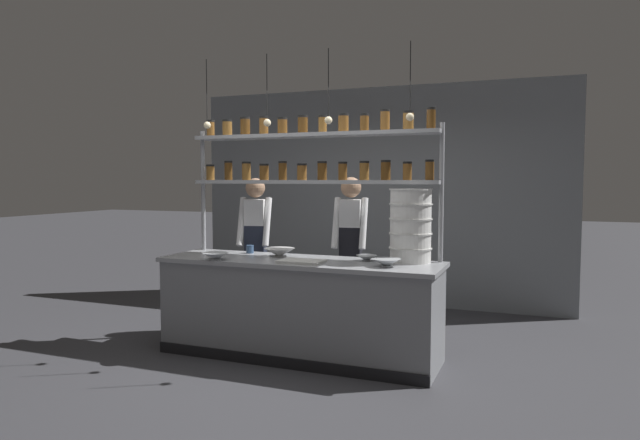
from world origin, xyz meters
name	(u,v)px	position (x,y,z in m)	size (l,w,h in m)	color
ground_plane	(299,356)	(0.00, 0.00, 0.00)	(40.00, 40.00, 0.00)	#3D3D42
back_wall	(376,196)	(0.00, 2.58, 1.44)	(5.07, 0.12, 2.88)	gray
prep_counter	(299,308)	(0.00, 0.00, 0.46)	(2.67, 0.76, 0.92)	gray
spice_shelf_unit	(312,161)	(0.00, 0.33, 1.84)	(2.55, 0.28, 2.31)	#999BA0
chef_left	(256,243)	(-0.84, 0.72, 0.97)	(0.41, 0.33, 1.68)	black
chef_center	(351,245)	(0.23, 0.82, 0.98)	(0.39, 0.32, 1.69)	black
container_stack	(411,225)	(1.00, 0.24, 1.25)	(0.39, 0.39, 0.66)	white
cutting_board	(301,261)	(0.10, -0.17, 0.93)	(0.40, 0.26, 0.02)	silver
prep_bowl_near_left	(215,256)	(-0.72, -0.30, 0.95)	(0.24, 0.24, 0.07)	silver
prep_bowl_center_front	(279,253)	(-0.26, 0.12, 0.96)	(0.30, 0.30, 0.08)	white
prep_bowl_center_back	(367,258)	(0.61, 0.16, 0.95)	(0.19, 0.19, 0.05)	#B2B7BC
prep_bowl_near_right	(386,263)	(0.87, -0.11, 0.95)	(0.25, 0.25, 0.07)	#B2B7BC
serving_cup_front	(250,249)	(-0.65, 0.25, 0.96)	(0.08, 0.08, 0.08)	#334C70
pendant_light_row	(299,118)	(0.01, 0.00, 2.23)	(2.08, 0.07, 0.67)	black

